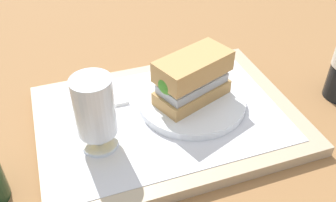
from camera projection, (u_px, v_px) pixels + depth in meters
name	position (u px, v px, depth m)	size (l,w,h in m)	color
ground_plane	(168.00, 123.00, 0.65)	(3.00, 3.00, 0.00)	olive
tray	(168.00, 119.00, 0.65)	(0.44, 0.32, 0.02)	tan
placemat	(168.00, 114.00, 0.64)	(0.38, 0.27, 0.00)	silver
plate	(192.00, 101.00, 0.66)	(0.19, 0.19, 0.01)	white
sandwich	(191.00, 78.00, 0.62)	(0.14, 0.11, 0.08)	tan
beer_glass	(95.00, 111.00, 0.54)	(0.06, 0.06, 0.12)	silver
napkin_folded	(100.00, 97.00, 0.67)	(0.09, 0.07, 0.01)	white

